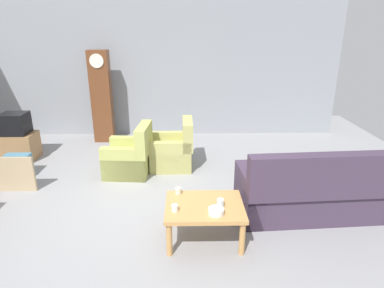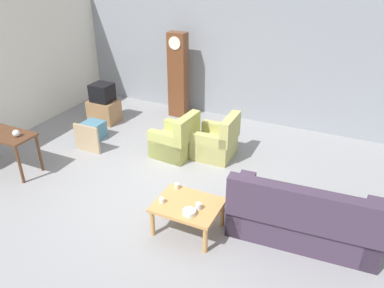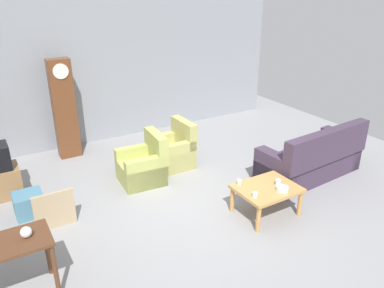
{
  "view_description": "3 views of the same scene",
  "coord_description": "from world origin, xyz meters",
  "px_view_note": "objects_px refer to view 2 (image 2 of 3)",
  "views": [
    {
      "loc": [
        0.56,
        -4.38,
        2.54
      ],
      "look_at": [
        0.66,
        0.83,
        0.68
      ],
      "focal_mm": 30.84,
      "sensor_mm": 36.0,
      "label": 1
    },
    {
      "loc": [
        2.77,
        -4.89,
        3.85
      ],
      "look_at": [
        0.26,
        0.43,
        0.76
      ],
      "focal_mm": 35.55,
      "sensor_mm": 36.0,
      "label": 2
    },
    {
      "loc": [
        -2.9,
        -4.7,
        3.44
      ],
      "look_at": [
        0.31,
        0.68,
        0.76
      ],
      "focal_mm": 35.54,
      "sensor_mm": 36.0,
      "label": 3
    }
  ],
  "objects_px": {
    "tv_stand_cabinet": "(104,111)",
    "cup_blue_rimmed": "(198,206)",
    "console_table_dark": "(2,138)",
    "couch_floral": "(303,219)",
    "bowl_white_stacked": "(189,212)",
    "armchair_olive_far": "(217,143)",
    "cup_white_porcelain": "(162,200)",
    "framed_picture_leaning": "(87,139)",
    "glass_dome_cloche": "(16,133)",
    "grandfather_clock": "(178,75)",
    "coffee_table_wood": "(188,208)",
    "storage_box_blue": "(94,130)",
    "cup_cream_tall": "(177,186)",
    "tv_crt": "(102,93)",
    "armchair_olive_near": "(176,141)"
  },
  "relations": [
    {
      "from": "coffee_table_wood",
      "to": "console_table_dark",
      "type": "xyz_separation_m",
      "value": [
        -3.88,
        0.12,
        0.26
      ]
    },
    {
      "from": "couch_floral",
      "to": "framed_picture_leaning",
      "type": "height_order",
      "value": "couch_floral"
    },
    {
      "from": "armchair_olive_near",
      "to": "armchair_olive_far",
      "type": "height_order",
      "value": "same"
    },
    {
      "from": "coffee_table_wood",
      "to": "cup_cream_tall",
      "type": "height_order",
      "value": "cup_cream_tall"
    },
    {
      "from": "armchair_olive_far",
      "to": "framed_picture_leaning",
      "type": "distance_m",
      "value": 2.69
    },
    {
      "from": "armchair_olive_far",
      "to": "coffee_table_wood",
      "type": "bearing_deg",
      "value": -78.63
    },
    {
      "from": "tv_stand_cabinet",
      "to": "cup_blue_rimmed",
      "type": "relative_size",
      "value": 6.94
    },
    {
      "from": "console_table_dark",
      "to": "cup_blue_rimmed",
      "type": "relative_size",
      "value": 13.27
    },
    {
      "from": "storage_box_blue",
      "to": "cup_white_porcelain",
      "type": "distance_m",
      "value": 3.56
    },
    {
      "from": "tv_stand_cabinet",
      "to": "storage_box_blue",
      "type": "xyz_separation_m",
      "value": [
        0.33,
        -0.84,
        -0.08
      ]
    },
    {
      "from": "armchair_olive_near",
      "to": "glass_dome_cloche",
      "type": "relative_size",
      "value": 7.08
    },
    {
      "from": "couch_floral",
      "to": "glass_dome_cloche",
      "type": "bearing_deg",
      "value": -175.41
    },
    {
      "from": "tv_crt",
      "to": "framed_picture_leaning",
      "type": "xyz_separation_m",
      "value": [
        0.61,
        -1.41,
        -0.45
      ]
    },
    {
      "from": "coffee_table_wood",
      "to": "glass_dome_cloche",
      "type": "relative_size",
      "value": 7.39
    },
    {
      "from": "armchair_olive_far",
      "to": "cup_blue_rimmed",
      "type": "distance_m",
      "value": 2.43
    },
    {
      "from": "console_table_dark",
      "to": "storage_box_blue",
      "type": "distance_m",
      "value": 1.95
    },
    {
      "from": "couch_floral",
      "to": "tv_crt",
      "type": "relative_size",
      "value": 4.48
    },
    {
      "from": "cup_blue_rimmed",
      "to": "coffee_table_wood",
      "type": "bearing_deg",
      "value": 167.65
    },
    {
      "from": "cup_blue_rimmed",
      "to": "bowl_white_stacked",
      "type": "xyz_separation_m",
      "value": [
        -0.07,
        -0.17,
        -0.01
      ]
    },
    {
      "from": "couch_floral",
      "to": "bowl_white_stacked",
      "type": "height_order",
      "value": "couch_floral"
    },
    {
      "from": "coffee_table_wood",
      "to": "storage_box_blue",
      "type": "relative_size",
      "value": 2.18
    },
    {
      "from": "glass_dome_cloche",
      "to": "couch_floral",
      "type": "bearing_deg",
      "value": 4.59
    },
    {
      "from": "tv_stand_cabinet",
      "to": "cup_cream_tall",
      "type": "relative_size",
      "value": 7.94
    },
    {
      "from": "tv_stand_cabinet",
      "to": "glass_dome_cloche",
      "type": "relative_size",
      "value": 5.24
    },
    {
      "from": "armchair_olive_far",
      "to": "couch_floral",
      "type": "bearing_deg",
      "value": -40.85
    },
    {
      "from": "cup_cream_tall",
      "to": "cup_blue_rimmed",
      "type": "bearing_deg",
      "value": -32.44
    },
    {
      "from": "armchair_olive_far",
      "to": "armchair_olive_near",
      "type": "bearing_deg",
      "value": -158.89
    },
    {
      "from": "console_table_dark",
      "to": "bowl_white_stacked",
      "type": "distance_m",
      "value": 4.02
    },
    {
      "from": "coffee_table_wood",
      "to": "storage_box_blue",
      "type": "bearing_deg",
      "value": 149.72
    },
    {
      "from": "armchair_olive_near",
      "to": "cup_white_porcelain",
      "type": "relative_size",
      "value": 11.37
    },
    {
      "from": "armchair_olive_far",
      "to": "cup_white_porcelain",
      "type": "xyz_separation_m",
      "value": [
        0.1,
        -2.42,
        0.21
      ]
    },
    {
      "from": "console_table_dark",
      "to": "couch_floral",
      "type": "bearing_deg",
      "value": 4.26
    },
    {
      "from": "glass_dome_cloche",
      "to": "cup_blue_rimmed",
      "type": "xyz_separation_m",
      "value": [
        3.67,
        -0.16,
        -0.33
      ]
    },
    {
      "from": "framed_picture_leaning",
      "to": "cup_blue_rimmed",
      "type": "relative_size",
      "value": 6.13
    },
    {
      "from": "armchair_olive_far",
      "to": "coffee_table_wood",
      "type": "height_order",
      "value": "armchair_olive_far"
    },
    {
      "from": "framed_picture_leaning",
      "to": "glass_dome_cloche",
      "type": "bearing_deg",
      "value": -112.4
    },
    {
      "from": "framed_picture_leaning",
      "to": "cup_white_porcelain",
      "type": "relative_size",
      "value": 7.42
    },
    {
      "from": "couch_floral",
      "to": "glass_dome_cloche",
      "type": "xyz_separation_m",
      "value": [
        -5.06,
        -0.41,
        0.5
      ]
    },
    {
      "from": "tv_crt",
      "to": "bowl_white_stacked",
      "type": "height_order",
      "value": "tv_crt"
    },
    {
      "from": "glass_dome_cloche",
      "to": "cup_white_porcelain",
      "type": "bearing_deg",
      "value": -4.67
    },
    {
      "from": "grandfather_clock",
      "to": "cup_white_porcelain",
      "type": "height_order",
      "value": "grandfather_clock"
    },
    {
      "from": "grandfather_clock",
      "to": "bowl_white_stacked",
      "type": "distance_m",
      "value": 4.67
    },
    {
      "from": "coffee_table_wood",
      "to": "glass_dome_cloche",
      "type": "xyz_separation_m",
      "value": [
        -3.48,
        0.12,
        0.45
      ]
    },
    {
      "from": "armchair_olive_far",
      "to": "storage_box_blue",
      "type": "bearing_deg",
      "value": -172.2
    },
    {
      "from": "armchair_olive_far",
      "to": "console_table_dark",
      "type": "distance_m",
      "value": 4.06
    },
    {
      "from": "console_table_dark",
      "to": "glass_dome_cloche",
      "type": "distance_m",
      "value": 0.44
    },
    {
      "from": "armchair_olive_far",
      "to": "glass_dome_cloche",
      "type": "height_order",
      "value": "armchair_olive_far"
    },
    {
      "from": "cup_cream_tall",
      "to": "tv_crt",
      "type": "bearing_deg",
      "value": 142.96
    },
    {
      "from": "armchair_olive_near",
      "to": "armchair_olive_far",
      "type": "relative_size",
      "value": 1.0
    },
    {
      "from": "cup_cream_tall",
      "to": "glass_dome_cloche",
      "type": "bearing_deg",
      "value": -176.9
    }
  ]
}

